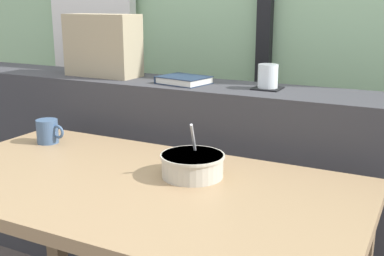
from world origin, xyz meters
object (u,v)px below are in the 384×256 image
at_px(juice_glass, 268,77).
at_px(throw_pillow, 103,45).
at_px(soup_bowl, 192,165).
at_px(ceramic_mug, 48,131).
at_px(coaster_square, 267,88).
at_px(breakfast_table, 133,214).
at_px(closed_book, 184,80).

bearing_deg(juice_glass, throw_pillow, -179.02).
relative_size(throw_pillow, soup_bowl, 1.72).
distance_m(soup_bowl, ceramic_mug, 0.62).
xyz_separation_m(throw_pillow, soup_bowl, (0.68, -0.49, -0.28)).
distance_m(coaster_square, juice_glass, 0.04).
height_order(breakfast_table, ceramic_mug, ceramic_mug).
bearing_deg(juice_glass, closed_book, -174.44).
relative_size(closed_book, throw_pillow, 0.65).
bearing_deg(breakfast_table, closed_book, 104.25).
bearing_deg(breakfast_table, coaster_square, 73.51).
xyz_separation_m(breakfast_table, ceramic_mug, (-0.48, 0.18, 0.14)).
bearing_deg(ceramic_mug, juice_glass, 33.13).
distance_m(juice_glass, soup_bowl, 0.54).
distance_m(breakfast_table, throw_pillow, 0.91).
bearing_deg(throw_pillow, soup_bowl, -35.79).
height_order(coaster_square, soup_bowl, coaster_square).
height_order(coaster_square, throw_pillow, throw_pillow).
distance_m(closed_book, soup_bowl, 0.57).
bearing_deg(ceramic_mug, breakfast_table, -20.62).
xyz_separation_m(breakfast_table, juice_glass, (0.18, 0.62, 0.33)).
relative_size(coaster_square, ceramic_mug, 0.88).
bearing_deg(closed_book, breakfast_table, -75.75).
xyz_separation_m(juice_glass, closed_book, (-0.33, -0.03, -0.03)).
bearing_deg(throw_pillow, closed_book, -2.82).
relative_size(coaster_square, throw_pillow, 0.31).
relative_size(juice_glass, closed_book, 0.41).
distance_m(juice_glass, closed_book, 0.33).
height_order(closed_book, soup_bowl, closed_book).
bearing_deg(breakfast_table, soup_bowl, 40.48).
bearing_deg(soup_bowl, closed_book, 120.86).
bearing_deg(ceramic_mug, throw_pillow, 98.64).
relative_size(juice_glass, throw_pillow, 0.27).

